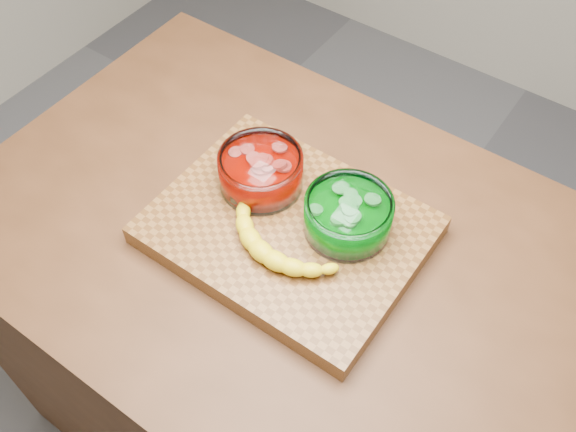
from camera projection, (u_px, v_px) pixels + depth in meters
The scene contains 6 objects.
ground at pixel (288, 421), 1.85m from camera, with size 3.50×3.50×0.00m, color #5D5D62.
counter at pixel (288, 351), 1.49m from camera, with size 1.20×0.80×0.90m, color #502E18.
cutting_board at pixel (288, 230), 1.12m from camera, with size 0.45×0.35×0.04m, color brown.
bowl_red at pixel (261, 171), 1.13m from camera, with size 0.15×0.15×0.07m.
bowl_green at pixel (348, 215), 1.07m from camera, with size 0.15×0.15×0.07m.
banana at pixel (279, 240), 1.06m from camera, with size 0.26×0.13×0.04m, color yellow, non-canonical shape.
Camera 1 is at (0.39, -0.55, 1.82)m, focal length 40.00 mm.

